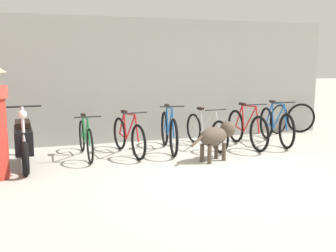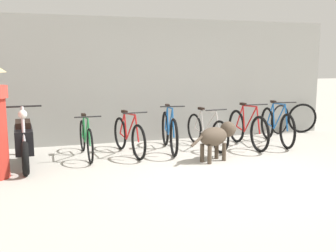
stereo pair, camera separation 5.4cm
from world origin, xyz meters
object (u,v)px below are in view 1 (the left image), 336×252
object	(u,v)px
bicycle_0	(86,139)
bicycle_2	(169,132)
bicycle_1	(128,136)
bicycle_3	(206,131)
stray_dog	(217,136)
bicycle_4	(247,129)
spare_tire_left	(301,118)
motorcycle	(24,142)
spare_tire_right	(279,119)
bicycle_5	(276,126)

from	to	relation	value
bicycle_0	bicycle_2	bearing A→B (deg)	89.53
bicycle_1	bicycle_3	size ratio (longest dim) A/B	0.95
bicycle_3	stray_dog	world-z (taller)	bicycle_3
bicycle_4	spare_tire_left	bearing A→B (deg)	117.78
bicycle_0	bicycle_1	world-z (taller)	bicycle_1
bicycle_0	motorcycle	distance (m)	1.09
motorcycle	spare_tire_right	xyz separation A→B (m)	(5.74, 1.27, -0.06)
bicycle_2	bicycle_4	world-z (taller)	bicycle_2
bicycle_0	bicycle_1	xyz separation A→B (m)	(0.79, -0.03, 0.01)
bicycle_0	bicycle_5	world-z (taller)	bicycle_5
bicycle_0	bicycle_4	bearing A→B (deg)	86.09
bicycle_0	stray_dog	xyz separation A→B (m)	(2.18, -0.94, 0.11)
bicycle_3	spare_tire_left	distance (m)	3.03
bicycle_1	bicycle_5	world-z (taller)	bicycle_5
bicycle_5	bicycle_4	bearing A→B (deg)	-71.00
bicycle_5	spare_tire_right	bearing A→B (deg)	153.44
spare_tire_right	bicycle_1	bearing A→B (deg)	-165.70
bicycle_1	spare_tire_right	world-z (taller)	bicycle_1
motorcycle	spare_tire_right	distance (m)	5.87
spare_tire_right	bicycle_4	bearing A→B (deg)	-143.82
bicycle_1	bicycle_5	bearing A→B (deg)	82.03
spare_tire_left	bicycle_5	bearing A→B (deg)	-144.46
bicycle_3	motorcycle	xyz separation A→B (m)	(-3.46, -0.40, 0.07)
bicycle_1	spare_tire_left	size ratio (longest dim) A/B	2.23
bicycle_4	spare_tire_right	distance (m)	1.81
bicycle_2	spare_tire_left	xyz separation A→B (m)	(3.71, 0.92, -0.01)
bicycle_4	motorcycle	distance (m)	4.28
bicycle_2	bicycle_3	size ratio (longest dim) A/B	1.01
spare_tire_right	bicycle_5	bearing A→B (deg)	-126.41
bicycle_5	bicycle_0	bearing A→B (deg)	-79.81
motorcycle	stray_dog	bearing A→B (deg)	75.09
bicycle_1	bicycle_3	world-z (taller)	bicycle_1
bicycle_0	spare_tire_left	xyz separation A→B (m)	(5.32, 0.97, 0.03)
bicycle_1	stray_dog	world-z (taller)	bicycle_1
bicycle_5	motorcycle	world-z (taller)	motorcycle
spare_tire_left	spare_tire_right	xyz separation A→B (m)	(-0.62, 0.00, -0.01)
bicycle_0	bicycle_3	distance (m)	2.42
bicycle_3	bicycle_4	bearing A→B (deg)	70.19
bicycle_4	bicycle_2	bearing A→B (deg)	-94.47
spare_tire_right	bicycle_0	bearing A→B (deg)	-168.32
bicycle_0	bicycle_3	size ratio (longest dim) A/B	0.95
motorcycle	spare_tire_right	bearing A→B (deg)	98.91
stray_dog	spare_tire_left	world-z (taller)	spare_tire_left
bicycle_3	motorcycle	distance (m)	3.48
bicycle_1	spare_tire_left	world-z (taller)	bicycle_1
bicycle_0	spare_tire_right	distance (m)	4.79
bicycle_0	motorcycle	bearing A→B (deg)	-76.34
bicycle_4	bicycle_5	world-z (taller)	bicycle_5
spare_tire_left	bicycle_0	bearing A→B (deg)	-169.68
bicycle_1	bicycle_4	distance (m)	2.44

